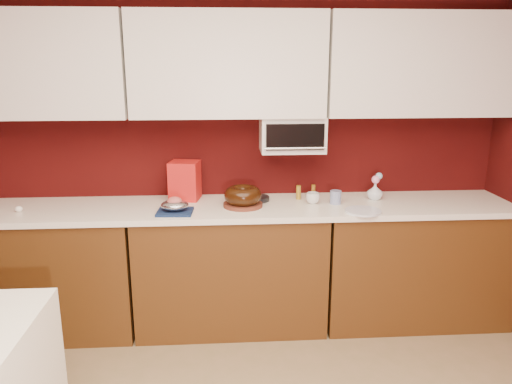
{
  "coord_description": "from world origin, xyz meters",
  "views": [
    {
      "loc": [
        -0.04,
        -1.41,
        1.86
      ],
      "look_at": [
        0.18,
        1.84,
        1.02
      ],
      "focal_mm": 35.0,
      "sensor_mm": 36.0,
      "label": 1
    }
  ],
  "objects_px": {
    "blue_jar": "(336,197)",
    "pandoro_box": "(185,180)",
    "coffee_mug": "(313,197)",
    "flower_vase": "(375,191)",
    "foil_ham_nest": "(175,205)",
    "bundt_cake": "(243,195)",
    "toaster_oven": "(292,134)"
  },
  "relations": [
    {
      "from": "blue_jar",
      "to": "pandoro_box",
      "type": "bearing_deg",
      "value": 169.67
    },
    {
      "from": "coffee_mug",
      "to": "flower_vase",
      "type": "distance_m",
      "value": 0.48
    },
    {
      "from": "foil_ham_nest",
      "to": "coffee_mug",
      "type": "xyz_separation_m",
      "value": [
        0.95,
        0.17,
        -0.01
      ]
    },
    {
      "from": "bundt_cake",
      "to": "coffee_mug",
      "type": "height_order",
      "value": "bundt_cake"
    },
    {
      "from": "toaster_oven",
      "to": "flower_vase",
      "type": "relative_size",
      "value": 3.36
    },
    {
      "from": "blue_jar",
      "to": "flower_vase",
      "type": "xyz_separation_m",
      "value": [
        0.31,
        0.09,
        0.02
      ]
    },
    {
      "from": "pandoro_box",
      "to": "blue_jar",
      "type": "bearing_deg",
      "value": -0.2
    },
    {
      "from": "pandoro_box",
      "to": "coffee_mug",
      "type": "xyz_separation_m",
      "value": [
        0.91,
        -0.18,
        -0.09
      ]
    },
    {
      "from": "bundt_cake",
      "to": "coffee_mug",
      "type": "xyz_separation_m",
      "value": [
        0.5,
        0.04,
        -0.03
      ]
    },
    {
      "from": "coffee_mug",
      "to": "foil_ham_nest",
      "type": "bearing_deg",
      "value": -169.8
    },
    {
      "from": "flower_vase",
      "to": "coffee_mug",
      "type": "bearing_deg",
      "value": -170.78
    },
    {
      "from": "pandoro_box",
      "to": "blue_jar",
      "type": "relative_size",
      "value": 2.97
    },
    {
      "from": "toaster_oven",
      "to": "coffee_mug",
      "type": "height_order",
      "value": "toaster_oven"
    },
    {
      "from": "toaster_oven",
      "to": "pandoro_box",
      "type": "height_order",
      "value": "toaster_oven"
    },
    {
      "from": "bundt_cake",
      "to": "foil_ham_nest",
      "type": "height_order",
      "value": "bundt_cake"
    },
    {
      "from": "bundt_cake",
      "to": "coffee_mug",
      "type": "bearing_deg",
      "value": 5.12
    },
    {
      "from": "toaster_oven",
      "to": "bundt_cake",
      "type": "bearing_deg",
      "value": -151.5
    },
    {
      "from": "flower_vase",
      "to": "foil_ham_nest",
      "type": "bearing_deg",
      "value": -170.12
    },
    {
      "from": "blue_jar",
      "to": "toaster_oven",
      "type": "bearing_deg",
      "value": 150.35
    },
    {
      "from": "pandoro_box",
      "to": "blue_jar",
      "type": "height_order",
      "value": "pandoro_box"
    },
    {
      "from": "toaster_oven",
      "to": "pandoro_box",
      "type": "xyz_separation_m",
      "value": [
        -0.77,
        0.03,
        -0.34
      ]
    },
    {
      "from": "foil_ham_nest",
      "to": "pandoro_box",
      "type": "xyz_separation_m",
      "value": [
        0.04,
        0.35,
        0.08
      ]
    },
    {
      "from": "toaster_oven",
      "to": "coffee_mug",
      "type": "xyz_separation_m",
      "value": [
        0.13,
        -0.15,
        -0.43
      ]
    },
    {
      "from": "coffee_mug",
      "to": "blue_jar",
      "type": "height_order",
      "value": "same"
    },
    {
      "from": "blue_jar",
      "to": "foil_ham_nest",
      "type": "bearing_deg",
      "value": -172.05
    },
    {
      "from": "toaster_oven",
      "to": "coffee_mug",
      "type": "distance_m",
      "value": 0.47
    },
    {
      "from": "bundt_cake",
      "to": "blue_jar",
      "type": "relative_size",
      "value": 2.75
    },
    {
      "from": "bundt_cake",
      "to": "foil_ham_nest",
      "type": "distance_m",
      "value": 0.47
    },
    {
      "from": "bundt_cake",
      "to": "toaster_oven",
      "type": "bearing_deg",
      "value": 28.5
    },
    {
      "from": "pandoro_box",
      "to": "flower_vase",
      "type": "height_order",
      "value": "pandoro_box"
    },
    {
      "from": "flower_vase",
      "to": "toaster_oven",
      "type": "bearing_deg",
      "value": 172.87
    },
    {
      "from": "toaster_oven",
      "to": "coffee_mug",
      "type": "bearing_deg",
      "value": -48.42
    }
  ]
}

